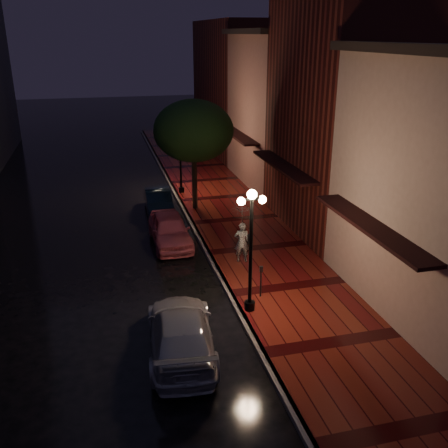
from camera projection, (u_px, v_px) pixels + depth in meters
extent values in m
plane|color=black|center=(208.00, 256.00, 21.68)|extent=(120.00, 120.00, 0.00)
cube|color=#490D0D|center=(258.00, 249.00, 22.17)|extent=(4.50, 60.00, 0.15)
cube|color=#595451|center=(208.00, 254.00, 21.66)|extent=(0.25, 60.00, 0.15)
cube|color=#511914|center=(345.00, 115.00, 23.13)|extent=(5.00, 8.00, 11.00)
cube|color=#8C5951|center=(283.00, 112.00, 30.73)|extent=(5.00, 8.00, 9.00)
cube|color=#511914|center=(239.00, 88.00, 39.60)|extent=(5.00, 12.00, 10.00)
cylinder|color=black|center=(251.00, 257.00, 16.47)|extent=(0.12, 0.12, 4.00)
cylinder|color=black|center=(250.00, 305.00, 17.13)|extent=(0.36, 0.36, 0.30)
cube|color=black|center=(252.00, 199.00, 15.75)|extent=(0.70, 0.08, 0.08)
sphere|color=#FFD799|center=(252.00, 194.00, 15.70)|extent=(0.32, 0.32, 0.32)
sphere|color=#FFD799|center=(241.00, 201.00, 15.69)|extent=(0.26, 0.26, 0.26)
sphere|color=#FFD799|center=(262.00, 200.00, 15.85)|extent=(0.26, 0.26, 0.26)
cylinder|color=black|center=(180.00, 159.00, 29.14)|extent=(0.12, 0.12, 4.00)
cylinder|color=black|center=(181.00, 190.00, 29.80)|extent=(0.36, 0.36, 0.30)
cube|color=black|center=(179.00, 125.00, 28.42)|extent=(0.70, 0.08, 0.08)
sphere|color=#FFD799|center=(179.00, 122.00, 28.37)|extent=(0.32, 0.32, 0.32)
sphere|color=#FFD799|center=(173.00, 126.00, 28.36)|extent=(0.26, 0.26, 0.26)
sphere|color=#FFD799|center=(185.00, 126.00, 28.52)|extent=(0.26, 0.26, 0.26)
cylinder|color=black|center=(195.00, 179.00, 26.62)|extent=(0.28, 0.28, 3.20)
ellipsoid|color=black|center=(193.00, 131.00, 25.69)|extent=(4.16, 4.16, 3.20)
sphere|color=black|center=(204.00, 139.00, 26.61)|extent=(1.80, 1.80, 1.80)
sphere|color=black|center=(185.00, 144.00, 25.10)|extent=(1.80, 1.80, 1.80)
imported|color=#C24F5D|center=(170.00, 230.00, 22.62)|extent=(1.71, 4.17, 1.42)
imported|color=black|center=(159.00, 202.00, 26.66)|extent=(1.42, 3.85, 1.26)
imported|color=#A4A5AC|center=(181.00, 332.00, 14.89)|extent=(2.43, 4.95, 1.38)
imported|color=white|center=(242.00, 242.00, 20.53)|extent=(0.71, 0.56, 1.71)
imported|color=silver|center=(242.00, 217.00, 20.14)|extent=(0.99, 1.01, 0.91)
cylinder|color=black|center=(242.00, 233.00, 20.39)|extent=(0.02, 0.02, 1.37)
cube|color=black|center=(249.00, 239.00, 20.51)|extent=(0.14, 0.32, 0.34)
cylinder|color=black|center=(261.00, 284.00, 17.86)|extent=(0.05, 0.05, 1.00)
cube|color=black|center=(261.00, 269.00, 17.65)|extent=(0.11, 0.09, 0.20)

